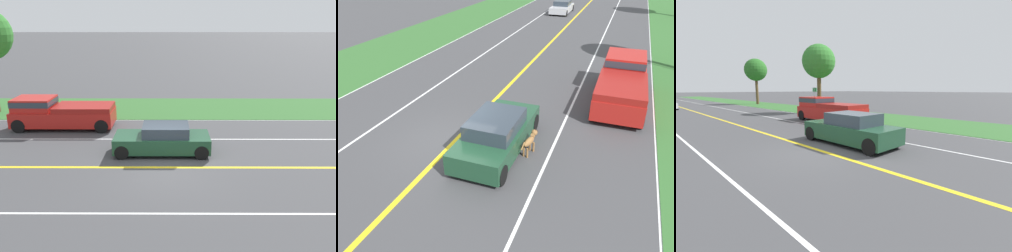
# 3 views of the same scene
# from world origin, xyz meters

# --- Properties ---
(ground_plane) EXTENTS (400.00, 400.00, 0.00)m
(ground_plane) POSITION_xyz_m (0.00, 0.00, 0.00)
(ground_plane) COLOR #424244
(centre_divider_line) EXTENTS (0.18, 160.00, 0.01)m
(centre_divider_line) POSITION_xyz_m (0.00, 0.00, 0.00)
(centre_divider_line) COLOR yellow
(centre_divider_line) RESTS_ON ground
(lane_edge_line_right) EXTENTS (0.14, 160.00, 0.01)m
(lane_edge_line_right) POSITION_xyz_m (7.00, 0.00, 0.00)
(lane_edge_line_right) COLOR white
(lane_edge_line_right) RESTS_ON ground
(lane_dash_same_dir) EXTENTS (0.10, 160.00, 0.01)m
(lane_dash_same_dir) POSITION_xyz_m (3.50, 0.00, 0.00)
(lane_dash_same_dir) COLOR white
(lane_dash_same_dir) RESTS_ON ground
(lane_dash_oncoming) EXTENTS (0.10, 160.00, 0.01)m
(lane_dash_oncoming) POSITION_xyz_m (-3.50, 0.00, 0.00)
(lane_dash_oncoming) COLOR white
(lane_dash_oncoming) RESTS_ON ground
(grass_verge_right) EXTENTS (6.00, 160.00, 0.03)m
(grass_verge_right) POSITION_xyz_m (10.00, 0.00, 0.01)
(grass_verge_right) COLOR #33662D
(grass_verge_right) RESTS_ON ground
(ego_car) EXTENTS (1.83, 4.39, 1.37)m
(ego_car) POSITION_xyz_m (1.68, 0.13, 0.64)
(ego_car) COLOR #1E472D
(ego_car) RESTS_ON ground
(dog) EXTENTS (0.37, 1.11, 0.79)m
(dog) POSITION_xyz_m (2.81, 0.32, 0.49)
(dog) COLOR olive
(dog) RESTS_ON ground
(pickup_truck) EXTENTS (2.08, 5.66, 1.78)m
(pickup_truck) POSITION_xyz_m (5.46, 6.12, 0.91)
(pickup_truck) COLOR red
(pickup_truck) RESTS_ON ground
(roadside_tree_right_near) EXTENTS (3.30, 3.30, 6.75)m
(roadside_tree_right_near) POSITION_xyz_m (8.92, 11.55, 5.04)
(roadside_tree_right_near) COLOR brown
(roadside_tree_right_near) RESTS_ON ground
(roadside_tree_right_far) EXTENTS (3.45, 3.45, 7.12)m
(roadside_tree_right_far) POSITION_xyz_m (10.12, 29.17, 5.34)
(roadside_tree_right_far) COLOR brown
(roadside_tree_right_far) RESTS_ON ground
(street_sign) EXTENTS (0.11, 0.64, 2.57)m
(street_sign) POSITION_xyz_m (8.26, 11.49, 1.62)
(street_sign) COLOR gray
(street_sign) RESTS_ON ground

